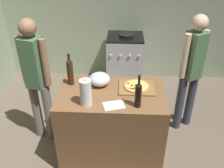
% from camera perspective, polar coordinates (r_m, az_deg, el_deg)
% --- Properties ---
extents(ground_plane, '(4.47, 3.34, 0.02)m').
position_cam_1_polar(ground_plane, '(3.74, -0.97, -8.23)').
color(ground_plane, '#6B5B4C').
extents(kitchen_wall_rear, '(4.47, 0.10, 2.60)m').
position_cam_1_polar(kitchen_wall_rear, '(4.43, 0.14, 17.31)').
color(kitchen_wall_rear, '#99A889').
rests_on(kitchen_wall_rear, ground_plane).
extents(counter, '(1.18, 0.73, 0.89)m').
position_cam_1_polar(counter, '(2.96, -0.10, -9.26)').
color(counter, brown).
rests_on(counter, ground_plane).
extents(cutting_board, '(0.40, 0.32, 0.02)m').
position_cam_1_polar(cutting_board, '(2.77, 5.74, -0.88)').
color(cutting_board, olive).
rests_on(cutting_board, counter).
extents(pizza, '(0.28, 0.28, 0.03)m').
position_cam_1_polar(pizza, '(2.76, 5.75, -0.52)').
color(pizza, tan).
rests_on(pizza, cutting_board).
extents(mixing_bowl, '(0.24, 0.24, 0.15)m').
position_cam_1_polar(mixing_bowl, '(2.79, -2.89, 1.14)').
color(mixing_bowl, '#B2B2B7').
rests_on(mixing_bowl, counter).
extents(paper_towel_roll, '(0.12, 0.12, 0.29)m').
position_cam_1_polar(paper_towel_roll, '(2.45, -6.13, -2.01)').
color(paper_towel_roll, white).
rests_on(paper_towel_roll, counter).
extents(wine_bottle_dark, '(0.07, 0.07, 0.38)m').
position_cam_1_polar(wine_bottle_dark, '(2.80, -9.73, 3.03)').
color(wine_bottle_dark, '#331E0F').
rests_on(wine_bottle_dark, counter).
extents(wine_bottle_amber, '(0.07, 0.07, 0.36)m').
position_cam_1_polar(wine_bottle_amber, '(2.42, 6.12, -2.34)').
color(wine_bottle_amber, black).
rests_on(wine_bottle_amber, counter).
extents(recipe_sheet, '(0.24, 0.20, 0.00)m').
position_cam_1_polar(recipe_sheet, '(2.50, 0.43, -4.96)').
color(recipe_sheet, white).
rests_on(recipe_sheet, counter).
extents(stove, '(0.61, 0.60, 0.98)m').
position_cam_1_polar(stove, '(4.34, 2.94, 5.26)').
color(stove, '#B7B7BC').
rests_on(stove, ground_plane).
extents(person_in_stripes, '(0.37, 0.25, 1.63)m').
position_cam_1_polar(person_in_stripes, '(3.04, -17.18, 1.70)').
color(person_in_stripes, slate).
rests_on(person_in_stripes, ground_plane).
extents(person_in_red, '(0.32, 0.27, 1.61)m').
position_cam_1_polar(person_in_red, '(3.28, 17.94, 3.36)').
color(person_in_red, '#383D4C').
rests_on(person_in_red, ground_plane).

